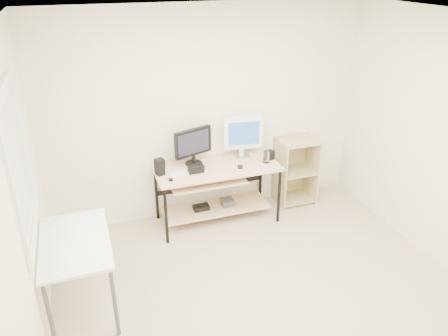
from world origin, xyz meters
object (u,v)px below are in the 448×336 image
at_px(side_table, 76,249).
at_px(audio_controller, 157,167).
at_px(shelf_unit, 294,170).
at_px(desk, 215,182).
at_px(black_monitor, 193,144).
at_px(white_imac, 243,134).

distance_m(side_table, audio_controller, 1.51).
bearing_deg(side_table, shelf_unit, 23.33).
xyz_separation_m(desk, black_monitor, (-0.22, 0.16, 0.47)).
bearing_deg(shelf_unit, black_monitor, -179.82).
height_order(side_table, shelf_unit, shelf_unit).
bearing_deg(audio_controller, white_imac, 26.33).
relative_size(desk, audio_controller, 10.60).
relative_size(desk, white_imac, 2.85).
distance_m(white_imac, audio_controller, 1.14).
relative_size(white_imac, audio_controller, 3.72).
relative_size(side_table, audio_controller, 7.07).
bearing_deg(side_table, audio_controller, 49.54).
bearing_deg(white_imac, side_table, -142.40).
distance_m(side_table, black_monitor, 1.91).
relative_size(black_monitor, audio_controller, 3.45).
bearing_deg(audio_controller, shelf_unit, 23.68).
relative_size(black_monitor, white_imac, 0.93).
bearing_deg(desk, shelf_unit, 7.77).
height_order(desk, white_imac, white_imac).
xyz_separation_m(white_imac, audio_controller, (-1.11, -0.10, -0.23)).
bearing_deg(audio_controller, black_monitor, 30.28).
bearing_deg(white_imac, audio_controller, -168.15).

